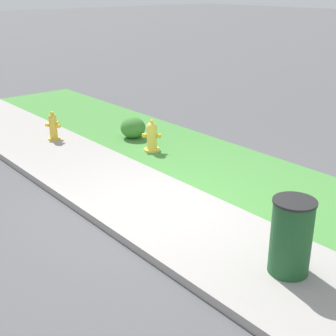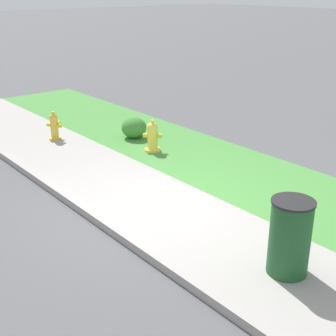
% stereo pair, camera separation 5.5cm
% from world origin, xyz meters
% --- Properties ---
extents(ground_plane, '(120.00, 120.00, 0.00)m').
position_xyz_m(ground_plane, '(0.00, 0.00, 0.00)').
color(ground_plane, '#515154').
extents(sidewalk_pavement, '(18.00, 1.86, 0.01)m').
position_xyz_m(sidewalk_pavement, '(0.00, 0.00, 0.01)').
color(sidewalk_pavement, '#9E9993').
rests_on(sidewalk_pavement, ground).
extents(grass_verge, '(18.00, 2.30, 0.01)m').
position_xyz_m(grass_verge, '(0.00, 2.08, 0.00)').
color(grass_verge, '#47893D').
rests_on(grass_verge, ground).
extents(street_curb, '(18.00, 0.16, 0.12)m').
position_xyz_m(street_curb, '(0.00, -1.01, 0.06)').
color(street_curb, '#9E9993').
rests_on(street_curb, ground).
extents(fire_hydrant_far_end, '(0.36, 0.36, 0.67)m').
position_xyz_m(fire_hydrant_far_end, '(-2.23, 1.57, 0.32)').
color(fire_hydrant_far_end, yellow).
rests_on(fire_hydrant_far_end, ground).
extents(fire_hydrant_across_street, '(0.35, 0.33, 0.65)m').
position_xyz_m(fire_hydrant_across_street, '(-4.23, 0.33, 0.31)').
color(fire_hydrant_across_street, gold).
rests_on(fire_hydrant_across_street, ground).
extents(trash_bin, '(0.52, 0.52, 0.96)m').
position_xyz_m(trash_bin, '(2.36, 0.08, 0.48)').
color(trash_bin, '#1E5128').
rests_on(trash_bin, ground).
extents(shrub_bush_mid_verge, '(0.57, 0.57, 0.48)m').
position_xyz_m(shrub_bush_mid_verge, '(-3.21, 1.79, 0.24)').
color(shrub_bush_mid_verge, '#3D7F33').
rests_on(shrub_bush_mid_verge, ground).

